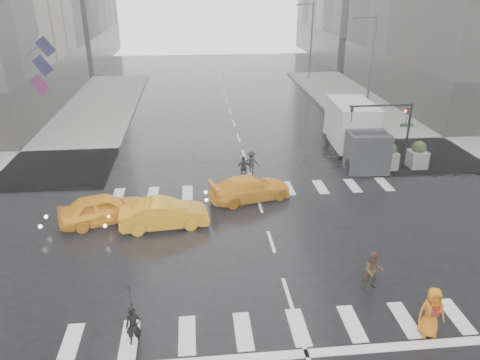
{
  "coord_description": "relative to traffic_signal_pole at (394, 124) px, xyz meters",
  "views": [
    {
      "loc": [
        -3.45,
        -19.09,
        11.59
      ],
      "look_at": [
        -1.3,
        2.0,
        2.41
      ],
      "focal_mm": 35.0,
      "sensor_mm": 36.0,
      "label": 1
    }
  ],
  "objects": [
    {
      "name": "street_lamp_near",
      "position": [
        1.86,
        9.99,
        1.73
      ],
      "size": [
        2.15,
        0.22,
        9.0
      ],
      "color": "#59595B",
      "rests_on": "ground"
    },
    {
      "name": "ground",
      "position": [
        -9.01,
        -8.01,
        -3.22
      ],
      "size": [
        120.0,
        120.0,
        0.0
      ],
      "primitive_type": "plane",
      "color": "black",
      "rests_on": "ground"
    },
    {
      "name": "traffic_signal_pole",
      "position": [
        0.0,
        0.0,
        0.0
      ],
      "size": [
        4.45,
        0.42,
        4.5
      ],
      "color": "black",
      "rests_on": "ground"
    },
    {
      "name": "taxi_rear",
      "position": [
        -9.45,
        -3.25,
        -2.53
      ],
      "size": [
        4.52,
        2.99,
        1.36
      ],
      "primitive_type": "imported",
      "rotation": [
        0.0,
        0.0,
        1.85
      ],
      "color": "#FFA50D",
      "rests_on": "ground"
    },
    {
      "name": "pedestrian_black",
      "position": [
        -14.78,
        -14.23,
        -1.55
      ],
      "size": [
        1.0,
        1.01,
        2.43
      ],
      "rotation": [
        0.0,
        0.0,
        -0.04
      ],
      "color": "black",
      "rests_on": "ground"
    },
    {
      "name": "planter_east",
      "position": [
        1.99,
        0.19,
        -2.23
      ],
      "size": [
        1.1,
        1.1,
        1.8
      ],
      "color": "slate",
      "rests_on": "ground"
    },
    {
      "name": "sidewalk_ne",
      "position": [
        10.49,
        9.49,
        -3.14
      ],
      "size": [
        35.0,
        35.0,
        0.15
      ],
      "primitive_type": "cube",
      "color": "slate",
      "rests_on": "ground"
    },
    {
      "name": "flag_cluster",
      "position": [
        -24.09,
        10.49,
        2.42
      ],
      "size": [
        2.87,
        3.06,
        4.69
      ],
      "color": "#59595B",
      "rests_on": "ground"
    },
    {
      "name": "box_truck",
      "position": [
        -1.51,
        2.6,
        -1.22
      ],
      "size": [
        2.64,
        7.04,
        3.74
      ],
      "rotation": [
        0.0,
        0.0,
        -0.05
      ],
      "color": "silver",
      "rests_on": "ground"
    },
    {
      "name": "pedestrian_orange",
      "position": [
        -4.53,
        -14.81,
        -2.26
      ],
      "size": [
        1.0,
        0.71,
        1.91
      ],
      "rotation": [
        0.0,
        0.0,
        -0.11
      ],
      "color": "orange",
      "rests_on": "ground"
    },
    {
      "name": "pedestrian_far_a",
      "position": [
        -9.5,
        -0.36,
        -2.45
      ],
      "size": [
        0.91,
        0.57,
        1.53
      ],
      "primitive_type": "imported",
      "rotation": [
        0.0,
        0.0,
        3.12
      ],
      "color": "black",
      "rests_on": "ground"
    },
    {
      "name": "taxi_mid",
      "position": [
        -14.14,
        -6.01,
        -2.49
      ],
      "size": [
        4.56,
        2.02,
        1.46
      ],
      "primitive_type": "imported",
      "rotation": [
        0.0,
        0.0,
        1.68
      ],
      "color": "#FFA50D",
      "rests_on": "ground"
    },
    {
      "name": "taxi_front",
      "position": [
        -17.24,
        -5.16,
        -2.46
      ],
      "size": [
        4.78,
        3.09,
        1.51
      ],
      "primitive_type": "imported",
      "rotation": [
        0.0,
        0.0,
        1.89
      ],
      "color": "#FFA50D",
      "rests_on": "ground"
    },
    {
      "name": "street_lamp_far",
      "position": [
        1.86,
        29.99,
        1.73
      ],
      "size": [
        2.15,
        0.22,
        9.0
      ],
      "color": "#59595B",
      "rests_on": "ground"
    },
    {
      "name": "planter_west",
      "position": [
        -2.01,
        0.19,
        -2.23
      ],
      "size": [
        1.1,
        1.1,
        1.8
      ],
      "color": "slate",
      "rests_on": "ground"
    },
    {
      "name": "road_markings",
      "position": [
        -9.01,
        -8.01,
        -3.21
      ],
      "size": [
        18.0,
        48.0,
        0.01
      ],
      "primitive_type": null,
      "color": "silver",
      "rests_on": "ground"
    },
    {
      "name": "planter_mid",
      "position": [
        -0.01,
        0.19,
        -2.23
      ],
      "size": [
        1.1,
        1.1,
        1.8
      ],
      "color": "slate",
      "rests_on": "ground"
    },
    {
      "name": "pedestrian_brown",
      "position": [
        -5.56,
        -12.01,
        -2.39
      ],
      "size": [
        0.84,
        0.68,
        1.65
      ],
      "primitive_type": "imported",
      "rotation": [
        0.0,
        0.0,
        -0.07
      ],
      "color": "#4F321C",
      "rests_on": "ground"
    },
    {
      "name": "pedestrian_far_b",
      "position": [
        -8.89,
        0.63,
        -2.47
      ],
      "size": [
        1.07,
        0.76,
        1.49
      ],
      "primitive_type": "imported",
      "rotation": [
        0.0,
        0.0,
        2.89
      ],
      "color": "black",
      "rests_on": "ground"
    }
  ]
}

